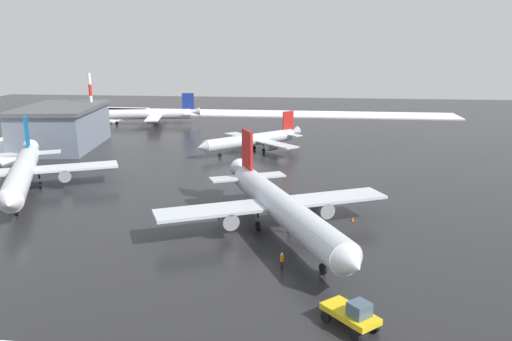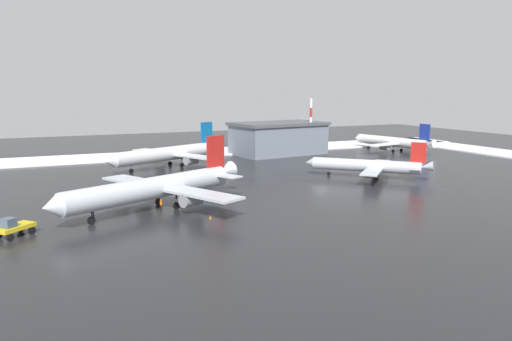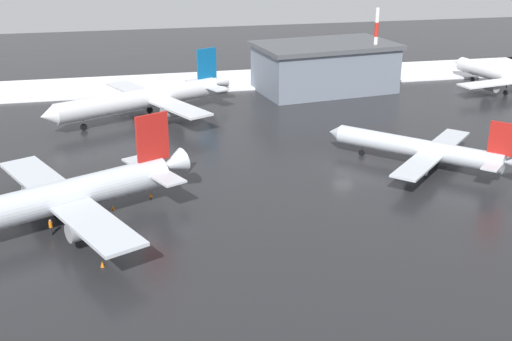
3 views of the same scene
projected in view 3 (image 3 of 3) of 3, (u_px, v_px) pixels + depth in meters
ground_plane at (344, 168)px, 82.29m from camera, size 240.00×240.00×0.00m
snow_bank_far at (259, 79)px, 127.72m from camera, size 152.00×16.00×0.40m
airplane_far_rear at (44, 201)px, 64.18m from camera, size 32.11×27.30×10.17m
airplane_parked_portside at (422, 149)px, 81.49m from camera, size 19.91×20.22×7.61m
airplane_parked_starboard at (508, 77)px, 117.72m from camera, size 23.83×28.49×8.51m
airplane_distant_tail at (144, 98)px, 101.90m from camera, size 30.85×26.24×9.81m
ground_crew_beside_wing at (51, 226)px, 64.30m from camera, size 0.36×0.36×1.71m
antenna_mast at (375, 51)px, 116.10m from camera, size 0.70×0.70×15.23m
cargo_hangar at (325, 67)px, 118.33m from camera, size 26.87×18.39×8.80m
traffic_cone_near_nose at (102, 264)px, 58.58m from camera, size 0.36×0.36×0.55m
traffic_cone_mid_line at (151, 195)px, 73.38m from camera, size 0.36×0.36×0.55m
traffic_cone_wingtip_side at (113, 207)px, 70.20m from camera, size 0.36×0.36×0.55m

